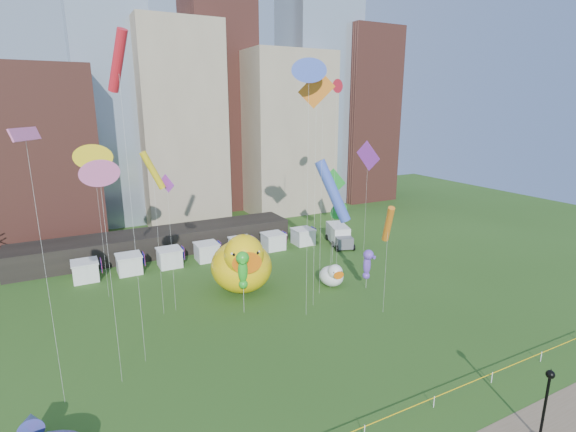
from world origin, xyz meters
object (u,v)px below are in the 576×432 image
seahorse_purple (368,262)px  lamppost (546,397)px  seahorse_green (243,267)px  big_duck (242,264)px  small_duck (332,275)px  box_truck (339,235)px

seahorse_purple → lamppost: (-4.68, -23.67, -0.13)m
seahorse_green → lamppost: bearing=-47.1°
seahorse_purple → seahorse_green: bearing=166.1°
lamppost → big_duck: bearing=105.5°
big_duck → small_duck: 10.56m
seahorse_purple → box_truck: seahorse_purple is taller
seahorse_green → box_truck: size_ratio=0.92×
big_duck → seahorse_purple: size_ratio=2.17×
big_duck → seahorse_purple: 14.16m
small_duck → big_duck: bearing=169.4°
big_duck → seahorse_green: (-1.78, -4.88, 1.61)m
small_duck → seahorse_green: seahorse_green is taller
small_duck → lamppost: size_ratio=0.78×
seahorse_green → lamppost: (9.97, -24.70, -1.83)m
big_duck → box_truck: (19.29, 9.20, -1.87)m
seahorse_green → big_duck: bearing=90.8°
seahorse_green → seahorse_purple: size_ratio=1.40×
small_duck → lamppost: 26.24m
big_duck → small_duck: (9.77, -3.46, -2.00)m
box_truck → small_duck: bearing=-109.4°
lamppost → seahorse_purple: bearing=78.8°
seahorse_green → seahorse_purple: seahorse_green is taller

